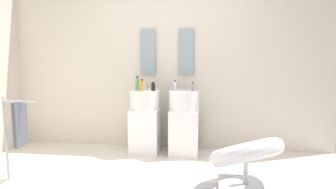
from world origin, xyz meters
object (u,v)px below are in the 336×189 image
at_px(soap_bottle_green, 137,84).
at_px(lounge_chair, 246,157).
at_px(soap_bottle_amber, 142,86).
at_px(pedestal_sink_right, 184,122).
at_px(towel_rack, 18,126).
at_px(pedestal_sink_left, 145,121).
at_px(soap_bottle_clear, 175,86).
at_px(soap_bottle_black, 153,87).
at_px(soap_bottle_grey, 193,87).

bearing_deg(soap_bottle_green, lounge_chair, -36.19).
bearing_deg(soap_bottle_amber, pedestal_sink_right, 13.43).
height_order(lounge_chair, soap_bottle_green, soap_bottle_green).
relative_size(pedestal_sink_right, lounge_chair, 0.91).
distance_m(lounge_chair, towel_rack, 2.50).
bearing_deg(towel_rack, pedestal_sink_left, 44.25).
relative_size(pedestal_sink_right, towel_rack, 1.05).
relative_size(soap_bottle_clear, soap_bottle_green, 0.73).
bearing_deg(soap_bottle_clear, pedestal_sink_left, 178.65).
distance_m(pedestal_sink_right, soap_bottle_clear, 0.52).
bearing_deg(soap_bottle_black, soap_bottle_grey, 6.00).
xyz_separation_m(soap_bottle_clear, soap_bottle_grey, (0.24, 0.01, -0.01)).
xyz_separation_m(lounge_chair, soap_bottle_green, (-1.38, 1.01, 0.64)).
height_order(soap_bottle_clear, soap_bottle_grey, soap_bottle_clear).
xyz_separation_m(pedestal_sink_left, lounge_chair, (1.29, -1.08, -0.11)).
relative_size(soap_bottle_black, soap_bottle_grey, 0.99).
distance_m(pedestal_sink_right, soap_bottle_green, 0.84).
relative_size(soap_bottle_grey, soap_bottle_green, 0.63).
bearing_deg(lounge_chair, towel_rack, -178.17).
bearing_deg(pedestal_sink_right, soap_bottle_clear, -175.42).
relative_size(soap_bottle_black, soap_bottle_amber, 0.76).
bearing_deg(soap_bottle_amber, soap_bottle_green, 142.59).
relative_size(pedestal_sink_right, soap_bottle_black, 7.95).
bearing_deg(lounge_chair, soap_bottle_black, 138.52).
xyz_separation_m(pedestal_sink_left, soap_bottle_amber, (-0.01, -0.13, 0.52)).
xyz_separation_m(pedestal_sink_left, soap_bottle_clear, (0.43, -0.01, 0.51)).
bearing_deg(soap_bottle_green, soap_bottle_grey, 5.54).
bearing_deg(towel_rack, soap_bottle_clear, 35.36).
xyz_separation_m(soap_bottle_black, soap_bottle_clear, (0.30, 0.05, 0.01)).
height_order(soap_bottle_black, soap_bottle_grey, soap_bottle_grey).
distance_m(soap_bottle_clear, soap_bottle_green, 0.52).
distance_m(soap_bottle_amber, soap_bottle_green, 0.10).
height_order(pedestal_sink_right, soap_bottle_black, soap_bottle_black).
distance_m(soap_bottle_black, soap_bottle_grey, 0.54).
bearing_deg(towel_rack, pedestal_sink_right, 33.59).
xyz_separation_m(towel_rack, soap_bottle_grey, (1.86, 1.16, 0.33)).
bearing_deg(pedestal_sink_left, lounge_chair, -39.96).
distance_m(pedestal_sink_right, soap_bottle_grey, 0.51).
relative_size(pedestal_sink_left, lounge_chair, 0.91).
distance_m(pedestal_sink_left, soap_bottle_black, 0.52).
distance_m(soap_bottle_grey, soap_bottle_green, 0.76).
distance_m(pedestal_sink_left, pedestal_sink_right, 0.56).
distance_m(pedestal_sink_left, soap_bottle_grey, 0.83).
height_order(lounge_chair, soap_bottle_clear, soap_bottle_clear).
relative_size(towel_rack, soap_bottle_green, 4.75).
bearing_deg(soap_bottle_amber, soap_bottle_clear, 15.90).
relative_size(pedestal_sink_left, pedestal_sink_right, 1.00).
height_order(towel_rack, soap_bottle_clear, soap_bottle_clear).
bearing_deg(soap_bottle_green, soap_bottle_black, 4.42).
bearing_deg(pedestal_sink_right, soap_bottle_amber, -166.57).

